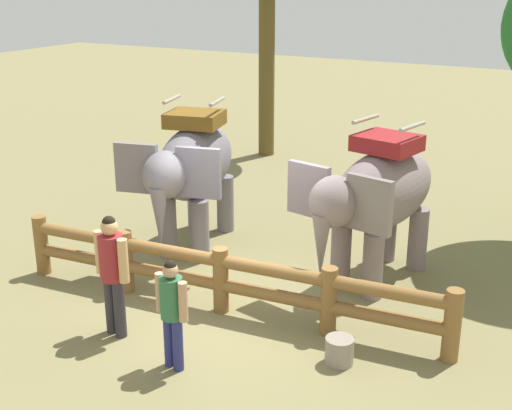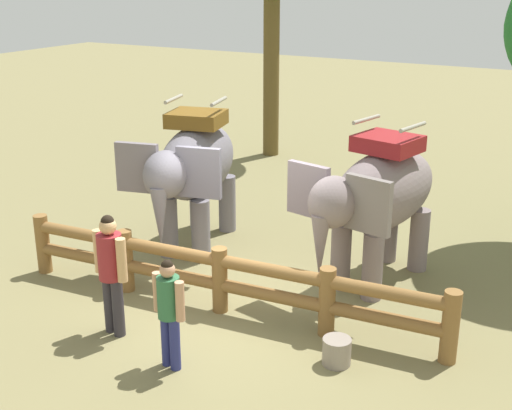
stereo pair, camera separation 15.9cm
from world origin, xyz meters
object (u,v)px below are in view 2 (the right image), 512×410
elephant_near_left (194,167)px  tourist_man_in_blue (169,306)px  elephant_center (378,196)px  log_fence (220,275)px  feed_bucket (337,351)px  tourist_woman_in_black (111,267)px

elephant_near_left → tourist_man_in_blue: bearing=-60.5°
elephant_near_left → elephant_center: (3.51, 0.15, -0.04)m
log_fence → elephant_center: bearing=51.4°
elephant_near_left → log_fence: bearing=-48.0°
log_fence → feed_bucket: (2.17, -0.52, -0.42)m
elephant_near_left → tourist_woman_in_black: elephant_near_left is taller
elephant_center → tourist_man_in_blue: 4.12m
elephant_center → tourist_woman_in_black: elephant_center is taller
elephant_near_left → tourist_woman_in_black: size_ratio=1.83×
elephant_center → feed_bucket: size_ratio=8.42×
elephant_center → tourist_woman_in_black: 4.42m
tourist_man_in_blue → feed_bucket: tourist_man_in_blue is taller
tourist_woman_in_black → tourist_man_in_blue: size_ratio=1.18×
log_fence → elephant_center: size_ratio=2.19×
log_fence → tourist_man_in_blue: size_ratio=4.60×
tourist_woman_in_black → feed_bucket: 3.36m
elephant_center → log_fence: bearing=-128.6°
tourist_woman_in_black → tourist_man_in_blue: 1.30m
elephant_center → tourist_woman_in_black: (-2.69, -3.48, -0.48)m
log_fence → elephant_near_left: bearing=132.0°
tourist_man_in_blue → elephant_near_left: bearing=119.5°
elephant_center → tourist_woman_in_black: bearing=-127.7°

